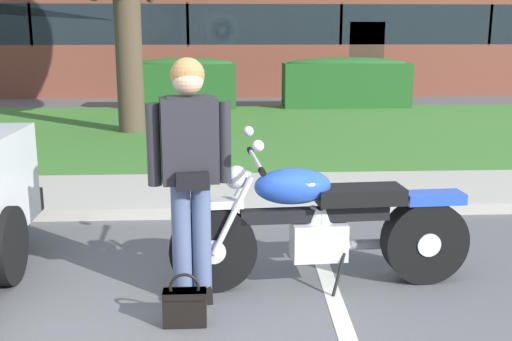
{
  "coord_description": "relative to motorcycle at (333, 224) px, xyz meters",
  "views": [
    {
      "loc": [
        -0.18,
        -3.16,
        1.88
      ],
      "look_at": [
        0.06,
        1.34,
        0.85
      ],
      "focal_mm": 43.2,
      "sensor_mm": 36.0,
      "label": 1
    }
  ],
  "objects": [
    {
      "name": "curb_strip",
      "position": [
        -0.63,
        1.81,
        -0.42
      ],
      "size": [
        60.0,
        0.2,
        0.12
      ],
      "primitive_type": "cube",
      "color": "#ADA89E",
      "rests_on": "ground"
    },
    {
      "name": "rider_person",
      "position": [
        -1.03,
        -0.19,
        0.51
      ],
      "size": [
        0.57,
        0.33,
        1.7
      ],
      "color": "black",
      "rests_on": "ground"
    },
    {
      "name": "handbag",
      "position": [
        -1.07,
        -0.59,
        -0.34
      ],
      "size": [
        0.28,
        0.13,
        0.36
      ],
      "color": "black",
      "rests_on": "ground"
    },
    {
      "name": "brick_building",
      "position": [
        -1.75,
        17.63,
        1.46
      ],
      "size": [
        25.33,
        9.02,
        3.88
      ],
      "color": "brown",
      "rests_on": "ground"
    },
    {
      "name": "concrete_walk",
      "position": [
        -0.63,
        2.66,
        -0.44
      ],
      "size": [
        60.0,
        1.5,
        0.08
      ],
      "primitive_type": "cube",
      "color": "#ADA89E",
      "rests_on": "ground"
    },
    {
      "name": "motorcycle",
      "position": [
        0.0,
        0.0,
        0.0
      ],
      "size": [
        2.24,
        0.82,
        1.18
      ],
      "color": "black",
      "rests_on": "ground"
    },
    {
      "name": "hedge_center_left",
      "position": [
        2.17,
        10.51,
        0.17
      ],
      "size": [
        3.03,
        0.9,
        1.24
      ],
      "color": "#235623",
      "rests_on": "ground"
    },
    {
      "name": "grass_lawn",
      "position": [
        -0.63,
        7.02,
        -0.45
      ],
      "size": [
        60.0,
        7.24,
        0.06
      ],
      "primitive_type": "cube",
      "color": "#3D752D",
      "rests_on": "ground"
    },
    {
      "name": "hedge_left",
      "position": [
        -1.71,
        10.51,
        0.17
      ],
      "size": [
        2.41,
        0.9,
        1.24
      ],
      "color": "#235623",
      "rests_on": "ground"
    }
  ]
}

